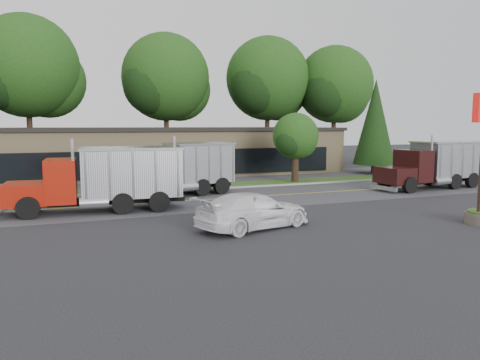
# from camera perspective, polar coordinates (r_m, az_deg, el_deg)

# --- Properties ---
(ground) EXTENTS (140.00, 140.00, 0.00)m
(ground) POSITION_cam_1_polar(r_m,az_deg,el_deg) (20.16, 2.12, -6.30)
(ground) COLOR #313136
(ground) RESTS_ON ground
(road) EXTENTS (60.00, 8.00, 0.02)m
(road) POSITION_cam_1_polar(r_m,az_deg,el_deg) (28.47, -5.29, -2.49)
(road) COLOR #4A4A4F
(road) RESTS_ON ground
(center_line) EXTENTS (60.00, 0.12, 0.01)m
(center_line) POSITION_cam_1_polar(r_m,az_deg,el_deg) (28.47, -5.29, -2.49)
(center_line) COLOR gold
(center_line) RESTS_ON ground
(curb) EXTENTS (60.00, 0.30, 0.12)m
(curb) POSITION_cam_1_polar(r_m,az_deg,el_deg) (32.47, -7.42, -1.37)
(curb) COLOR #9E9E99
(curb) RESTS_ON ground
(grass_verge) EXTENTS (60.00, 3.40, 0.03)m
(grass_verge) POSITION_cam_1_polar(r_m,az_deg,el_deg) (34.20, -8.17, -0.98)
(grass_verge) COLOR #32581E
(grass_verge) RESTS_ON ground
(far_parking) EXTENTS (60.00, 7.00, 0.02)m
(far_parking) POSITION_cam_1_polar(r_m,az_deg,el_deg) (39.04, -9.93, -0.06)
(far_parking) COLOR #4A4A4F
(far_parking) RESTS_ON ground
(strip_mall) EXTENTS (32.00, 12.00, 4.00)m
(strip_mall) POSITION_cam_1_polar(r_m,az_deg,el_deg) (45.13, -9.08, 3.41)
(strip_mall) COLOR tan
(strip_mall) RESTS_ON ground
(tree_far_b) EXTENTS (10.84, 10.20, 15.46)m
(tree_far_b) POSITION_cam_1_polar(r_m,az_deg,el_deg) (52.37, -24.36, 11.98)
(tree_far_b) COLOR #382619
(tree_far_b) RESTS_ON ground
(tree_far_c) EXTENTS (10.26, 9.66, 14.64)m
(tree_far_c) POSITION_cam_1_polar(r_m,az_deg,el_deg) (53.68, -8.92, 11.78)
(tree_far_c) COLOR #382619
(tree_far_c) RESTS_ON ground
(tree_far_d) EXTENTS (10.45, 9.84, 14.91)m
(tree_far_d) POSITION_cam_1_polar(r_m,az_deg,el_deg) (56.71, 3.47, 11.74)
(tree_far_d) COLOR #382619
(tree_far_d) RESTS_ON ground
(tree_far_e) EXTENTS (9.83, 9.25, 14.02)m
(tree_far_e) POSITION_cam_1_polar(r_m,az_deg,el_deg) (58.82, 11.51, 10.89)
(tree_far_e) COLOR #382619
(tree_far_e) RESTS_ON ground
(evergreen_right) EXTENTS (3.86, 3.86, 8.77)m
(evergreen_right) POSITION_cam_1_polar(r_m,az_deg,el_deg) (45.56, 16.13, 6.80)
(evergreen_right) COLOR #382619
(evergreen_right) RESTS_ON ground
(tree_verge) EXTENTS (3.87, 3.64, 5.52)m
(tree_verge) POSITION_cam_1_polar(r_m,az_deg,el_deg) (37.62, 6.82, 5.10)
(tree_verge) COLOR #382619
(tree_verge) RESTS_ON ground
(dump_truck_red) EXTENTS (9.08, 3.26, 3.36)m
(dump_truck_red) POSITION_cam_1_polar(r_m,az_deg,el_deg) (25.52, -15.84, 0.32)
(dump_truck_red) COLOR black
(dump_truck_red) RESTS_ON ground
(dump_truck_blue) EXTENTS (7.33, 3.95, 3.36)m
(dump_truck_blue) POSITION_cam_1_polar(r_m,az_deg,el_deg) (30.68, -6.59, 1.55)
(dump_truck_blue) COLOR black
(dump_truck_blue) RESTS_ON ground
(dump_truck_maroon) EXTENTS (8.92, 3.32, 3.36)m
(dump_truck_maroon) POSITION_cam_1_polar(r_m,az_deg,el_deg) (36.52, 22.75, 1.91)
(dump_truck_maroon) COLOR black
(dump_truck_maroon) RESTS_ON ground
(rally_car) EXTENTS (5.85, 3.61, 1.58)m
(rally_car) POSITION_cam_1_polar(r_m,az_deg,el_deg) (20.66, 1.65, -3.74)
(rally_car) COLOR white
(rally_car) RESTS_ON ground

